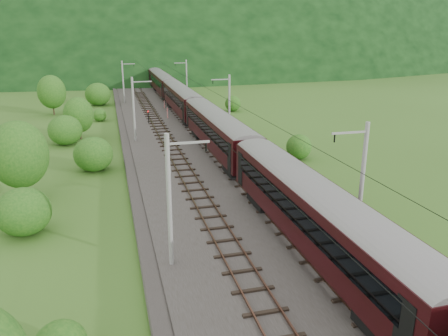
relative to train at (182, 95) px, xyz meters
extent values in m
plane|color=#355A1C|center=(-2.40, -47.01, -3.72)|extent=(600.00, 600.00, 0.00)
cube|color=#38332D|center=(-2.40, -37.01, -3.57)|extent=(14.00, 220.00, 0.30)
cube|color=#503022|center=(-5.52, -37.01, -3.22)|extent=(0.08, 220.00, 0.15)
cube|color=#503022|center=(-4.08, -37.01, -3.22)|extent=(0.08, 220.00, 0.15)
cube|color=black|center=(-4.80, -37.01, -3.36)|extent=(2.40, 220.00, 0.12)
cube|color=#503022|center=(-0.72, -37.01, -3.22)|extent=(0.08, 220.00, 0.15)
cube|color=#503022|center=(0.72, -37.01, -3.22)|extent=(0.08, 220.00, 0.15)
cube|color=black|center=(0.00, -37.01, -3.36)|extent=(2.40, 220.00, 0.12)
cylinder|color=gray|center=(-8.60, -47.01, 0.58)|extent=(0.28, 0.28, 8.00)
cube|color=gray|center=(-7.40, -47.01, 3.98)|extent=(2.40, 0.12, 0.12)
cylinder|color=black|center=(-6.40, -47.01, 3.68)|extent=(0.10, 0.10, 0.50)
cylinder|color=gray|center=(-8.60, -15.01, 0.58)|extent=(0.28, 0.28, 8.00)
cube|color=gray|center=(-7.40, -15.01, 3.98)|extent=(2.40, 0.12, 0.12)
cylinder|color=black|center=(-6.40, -15.01, 3.68)|extent=(0.10, 0.10, 0.50)
cylinder|color=gray|center=(-8.60, 16.99, 0.58)|extent=(0.28, 0.28, 8.00)
cube|color=gray|center=(-7.40, 16.99, 3.98)|extent=(2.40, 0.12, 0.12)
cylinder|color=black|center=(-6.40, 16.99, 3.68)|extent=(0.10, 0.10, 0.50)
cylinder|color=gray|center=(-8.60, 48.99, 0.58)|extent=(0.28, 0.28, 8.00)
cube|color=gray|center=(-7.40, 48.99, 3.98)|extent=(2.40, 0.12, 0.12)
cylinder|color=black|center=(-6.40, 48.99, 3.68)|extent=(0.10, 0.10, 0.50)
cylinder|color=gray|center=(-8.60, 80.99, 0.58)|extent=(0.28, 0.28, 8.00)
cube|color=gray|center=(-7.40, 80.99, 3.98)|extent=(2.40, 0.12, 0.12)
cylinder|color=black|center=(-6.40, 80.99, 3.68)|extent=(0.10, 0.10, 0.50)
cylinder|color=gray|center=(3.80, -47.01, 0.58)|extent=(0.28, 0.28, 8.00)
cube|color=gray|center=(2.60, -47.01, 3.98)|extent=(2.40, 0.12, 0.12)
cylinder|color=black|center=(1.60, -47.01, 3.68)|extent=(0.10, 0.10, 0.50)
cylinder|color=gray|center=(3.80, -15.01, 0.58)|extent=(0.28, 0.28, 8.00)
cube|color=gray|center=(2.60, -15.01, 3.98)|extent=(2.40, 0.12, 0.12)
cylinder|color=black|center=(1.60, -15.01, 3.68)|extent=(0.10, 0.10, 0.50)
cylinder|color=gray|center=(3.80, 16.99, 0.58)|extent=(0.28, 0.28, 8.00)
cube|color=gray|center=(2.60, 16.99, 3.98)|extent=(2.40, 0.12, 0.12)
cylinder|color=black|center=(1.60, 16.99, 3.68)|extent=(0.10, 0.10, 0.50)
cylinder|color=gray|center=(3.80, 48.99, 0.58)|extent=(0.28, 0.28, 8.00)
cube|color=gray|center=(2.60, 48.99, 3.98)|extent=(2.40, 0.12, 0.12)
cylinder|color=black|center=(1.60, 48.99, 3.68)|extent=(0.10, 0.10, 0.50)
cylinder|color=gray|center=(3.80, 80.99, 0.58)|extent=(0.28, 0.28, 8.00)
cube|color=gray|center=(2.60, 80.99, 3.98)|extent=(2.40, 0.12, 0.12)
cylinder|color=black|center=(1.60, 80.99, 3.68)|extent=(0.10, 0.10, 0.50)
cylinder|color=black|center=(-4.80, -37.01, 3.38)|extent=(0.03, 198.00, 0.03)
cylinder|color=black|center=(0.00, -37.01, 3.38)|extent=(0.03, 198.00, 0.03)
ellipsoid|color=black|center=(-2.40, 212.99, -3.72)|extent=(504.00, 360.00, 244.00)
cube|color=black|center=(0.00, -48.26, -0.61)|extent=(3.07, 23.31, 3.18)
cylinder|color=gray|center=(0.00, -48.26, 0.83)|extent=(3.07, 23.19, 3.07)
cube|color=black|center=(-1.56, -48.26, -0.22)|extent=(0.05, 20.51, 1.22)
cube|color=black|center=(1.56, -48.26, -0.22)|extent=(0.05, 20.51, 1.22)
cube|color=black|center=(0.00, -56.42, -2.67)|extent=(2.33, 3.39, 0.95)
cube|color=black|center=(0.00, -40.10, -2.67)|extent=(2.33, 3.39, 0.95)
cube|color=black|center=(0.00, -23.88, -0.61)|extent=(3.07, 23.31, 3.18)
cylinder|color=gray|center=(0.00, -23.88, 0.83)|extent=(3.07, 23.19, 3.07)
cube|color=black|center=(-1.56, -23.88, -0.22)|extent=(0.05, 20.51, 1.22)
cube|color=black|center=(1.56, -23.88, -0.22)|extent=(0.05, 20.51, 1.22)
cube|color=black|center=(0.00, -32.04, -2.67)|extent=(2.33, 3.39, 0.95)
cube|color=black|center=(0.00, -15.73, -2.67)|extent=(2.33, 3.39, 0.95)
cube|color=black|center=(0.00, 0.50, -0.61)|extent=(3.07, 23.31, 3.18)
cylinder|color=gray|center=(0.00, 0.50, 0.83)|extent=(3.07, 23.19, 3.07)
cube|color=black|center=(-1.56, 0.50, -0.22)|extent=(0.05, 20.51, 1.22)
cube|color=black|center=(1.56, 0.50, -0.22)|extent=(0.05, 20.51, 1.22)
cube|color=black|center=(0.00, -7.66, -2.67)|extent=(2.33, 3.39, 0.95)
cube|color=black|center=(0.00, 8.65, -2.67)|extent=(2.33, 3.39, 0.95)
cube|color=black|center=(0.00, 24.87, -0.61)|extent=(3.07, 23.31, 3.18)
cylinder|color=gray|center=(0.00, 24.87, 0.83)|extent=(3.07, 23.19, 3.07)
cube|color=black|center=(-1.56, 24.87, -0.22)|extent=(0.05, 20.51, 1.22)
cube|color=black|center=(1.56, 24.87, -0.22)|extent=(0.05, 20.51, 1.22)
cube|color=black|center=(0.00, 16.72, -2.67)|extent=(2.33, 3.39, 0.95)
cube|color=black|center=(0.00, 33.03, -2.67)|extent=(2.33, 3.39, 0.95)
cube|color=black|center=(0.00, 49.25, -0.61)|extent=(3.07, 23.31, 3.18)
cylinder|color=gray|center=(0.00, 49.25, 0.83)|extent=(3.07, 23.19, 3.07)
cube|color=black|center=(-1.56, 49.25, -0.22)|extent=(0.05, 20.51, 1.22)
cube|color=black|center=(1.56, 49.25, -0.22)|extent=(0.05, 20.51, 1.22)
cube|color=black|center=(0.00, 41.09, -2.67)|extent=(2.33, 3.39, 0.95)
cube|color=black|center=(0.00, 57.41, -2.67)|extent=(2.33, 3.39, 0.95)
cube|color=navy|center=(0.00, 83.17, -0.61)|extent=(3.07, 19.07, 3.18)
cylinder|color=gray|center=(0.00, 83.17, 0.83)|extent=(3.07, 18.98, 3.07)
cube|color=black|center=(-1.56, 83.17, -0.22)|extent=(0.05, 16.78, 1.22)
cube|color=black|center=(1.56, 83.17, -0.22)|extent=(0.05, 16.78, 1.22)
cube|color=black|center=(0.00, 76.49, -2.67)|extent=(2.33, 3.39, 0.95)
cube|color=black|center=(0.00, 89.85, -2.67)|extent=(2.33, 3.39, 0.95)
cube|color=yellow|center=(0.00, 92.51, -0.82)|extent=(3.13, 0.50, 2.86)
cube|color=yellow|center=(0.00, 73.83, -0.82)|extent=(3.13, 0.50, 2.86)
cube|color=black|center=(0.00, 86.17, 1.57)|extent=(0.08, 1.60, 0.95)
cylinder|color=red|center=(-2.58, -0.89, -2.58)|extent=(0.18, 0.18, 1.68)
cylinder|color=red|center=(-1.81, 9.07, -2.73)|extent=(0.15, 0.15, 1.37)
cylinder|color=black|center=(-5.92, -4.19, -2.55)|extent=(0.12, 0.12, 1.74)
sphere|color=red|center=(-5.92, -4.19, -1.64)|extent=(0.21, 0.21, 0.21)
ellipsoid|color=#195115|center=(-17.82, -39.76, -2.03)|extent=(3.75, 3.75, 3.38)
ellipsoid|color=#195115|center=(-13.46, -25.88, -1.95)|extent=(3.92, 3.92, 3.53)
ellipsoid|color=#195115|center=(-17.08, -13.80, -1.84)|extent=(4.17, 4.17, 3.75)
ellipsoid|color=#195115|center=(-13.12, 0.80, -2.72)|extent=(2.21, 2.21, 1.99)
ellipsoid|color=#195115|center=(-13.47, 16.77, -1.56)|extent=(4.80, 4.80, 4.32)
ellipsoid|color=#195115|center=(-12.83, 29.58, -2.90)|extent=(1.81, 1.81, 1.63)
ellipsoid|color=#195115|center=(-14.06, 42.74, -2.60)|extent=(2.49, 2.49, 2.24)
cylinder|color=black|center=(-19.02, -32.51, -1.89)|extent=(0.24, 0.24, 3.66)
ellipsoid|color=#195115|center=(-19.02, -32.51, 0.21)|extent=(4.71, 4.71, 5.65)
cylinder|color=black|center=(-15.49, -11.02, -2.21)|extent=(0.24, 0.24, 3.01)
ellipsoid|color=#195115|center=(-15.49, -11.02, -0.49)|extent=(3.87, 3.87, 4.65)
cylinder|color=black|center=(-20.77, 8.65, -1.90)|extent=(0.24, 0.24, 3.63)
ellipsoid|color=#195115|center=(-20.77, 8.65, 0.17)|extent=(4.67, 4.67, 5.60)
ellipsoid|color=#195115|center=(8.47, -27.14, -2.46)|extent=(2.81, 2.81, 2.53)
ellipsoid|color=#195115|center=(9.73, 4.07, -2.47)|extent=(2.77, 2.77, 2.50)
camera|label=1|loc=(-11.49, -70.28, 9.89)|focal=35.00mm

